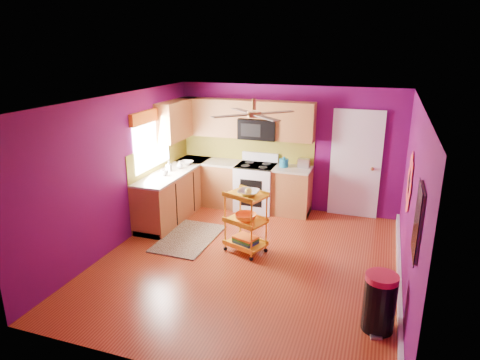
% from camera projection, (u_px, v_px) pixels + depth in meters
% --- Properties ---
extents(ground, '(5.00, 5.00, 0.00)m').
position_uv_depth(ground, '(249.00, 261.00, 6.71)').
color(ground, maroon).
rests_on(ground, ground).
extents(room_envelope, '(4.54, 5.04, 2.52)m').
position_uv_depth(room_envelope, '(251.00, 161.00, 6.20)').
color(room_envelope, '#5D0A52').
rests_on(room_envelope, ground).
extents(lower_cabinets, '(2.81, 2.31, 0.94)m').
position_uv_depth(lower_cabinets, '(213.00, 190.00, 8.63)').
color(lower_cabinets, brown).
rests_on(lower_cabinets, ground).
extents(electric_range, '(0.76, 0.66, 1.13)m').
position_uv_depth(electric_range, '(256.00, 187.00, 8.69)').
color(electric_range, white).
rests_on(electric_range, ground).
extents(upper_cabinetry, '(2.80, 2.30, 1.26)m').
position_uv_depth(upper_cabinetry, '(223.00, 120.00, 8.50)').
color(upper_cabinetry, brown).
rests_on(upper_cabinetry, ground).
extents(left_window, '(0.08, 1.35, 1.08)m').
position_uv_depth(left_window, '(152.00, 131.00, 7.81)').
color(left_window, white).
rests_on(left_window, ground).
extents(panel_door, '(0.95, 0.11, 2.15)m').
position_uv_depth(panel_door, '(355.00, 166.00, 8.20)').
color(panel_door, white).
rests_on(panel_door, ground).
extents(right_wall_art, '(0.04, 2.74, 1.04)m').
position_uv_depth(right_wall_art, '(413.00, 197.00, 5.27)').
color(right_wall_art, black).
rests_on(right_wall_art, ground).
extents(ceiling_fan, '(1.01, 1.01, 0.26)m').
position_uv_depth(ceiling_fan, '(254.00, 113.00, 6.19)').
color(ceiling_fan, '#BF8C3F').
rests_on(ceiling_fan, ground).
extents(shag_rug, '(0.89, 1.42, 0.02)m').
position_uv_depth(shag_rug, '(189.00, 238.00, 7.47)').
color(shag_rug, black).
rests_on(shag_rug, ground).
extents(rolling_cart, '(0.73, 0.64, 1.11)m').
position_uv_depth(rolling_cart, '(246.00, 219.00, 6.84)').
color(rolling_cart, yellow).
rests_on(rolling_cart, ground).
extents(trash_can, '(0.47, 0.48, 0.72)m').
position_uv_depth(trash_can, '(379.00, 302.00, 5.00)').
color(trash_can, black).
rests_on(trash_can, ground).
extents(teal_kettle, '(0.18, 0.18, 0.21)m').
position_uv_depth(teal_kettle, '(284.00, 163.00, 8.39)').
color(teal_kettle, '#147199').
rests_on(teal_kettle, lower_cabinets).
extents(toaster, '(0.22, 0.15, 0.18)m').
position_uv_depth(toaster, '(304.00, 163.00, 8.34)').
color(toaster, beige).
rests_on(toaster, lower_cabinets).
extents(soap_bottle_a, '(0.09, 0.09, 0.20)m').
position_uv_depth(soap_bottle_a, '(169.00, 166.00, 8.11)').
color(soap_bottle_a, '#EA3F72').
rests_on(soap_bottle_a, lower_cabinets).
extents(soap_bottle_b, '(0.12, 0.12, 0.15)m').
position_uv_depth(soap_bottle_b, '(180.00, 165.00, 8.28)').
color(soap_bottle_b, white).
rests_on(soap_bottle_b, lower_cabinets).
extents(counter_dish, '(0.27, 0.27, 0.07)m').
position_uv_depth(counter_dish, '(186.00, 163.00, 8.57)').
color(counter_dish, white).
rests_on(counter_dish, lower_cabinets).
extents(counter_cup, '(0.14, 0.14, 0.11)m').
position_uv_depth(counter_cup, '(165.00, 173.00, 7.84)').
color(counter_cup, white).
rests_on(counter_cup, lower_cabinets).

